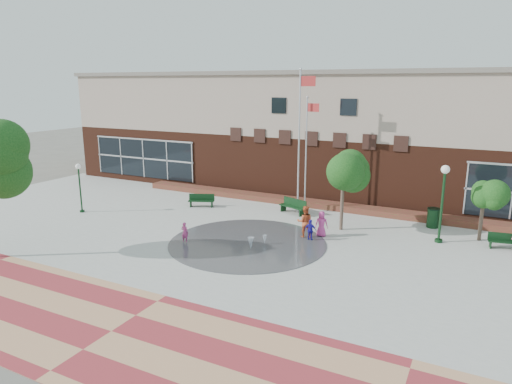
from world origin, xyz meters
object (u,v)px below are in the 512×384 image
at_px(flagpole_right, 307,149).
at_px(child_splash, 185,232).
at_px(flagpole_left, 300,135).
at_px(trash_can, 433,218).
at_px(bench_left, 201,203).

relative_size(flagpole_right, child_splash, 6.71).
height_order(flagpole_left, trash_can, flagpole_left).
height_order(bench_left, child_splash, child_splash).
bearing_deg(child_splash, flagpole_left, -115.91).
height_order(bench_left, trash_can, trash_can).
bearing_deg(bench_left, flagpole_left, -8.98).
distance_m(flagpole_left, flagpole_right, 1.09).
bearing_deg(trash_can, child_splash, -142.82).
relative_size(flagpole_left, trash_can, 7.79).
relative_size(flagpole_left, bench_left, 5.10).
distance_m(bench_left, trash_can, 14.93).
bearing_deg(child_splash, bench_left, -67.11).
bearing_deg(flagpole_right, child_splash, -103.37).
bearing_deg(flagpole_left, child_splash, -111.61).
bearing_deg(bench_left, trash_can, -14.11).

